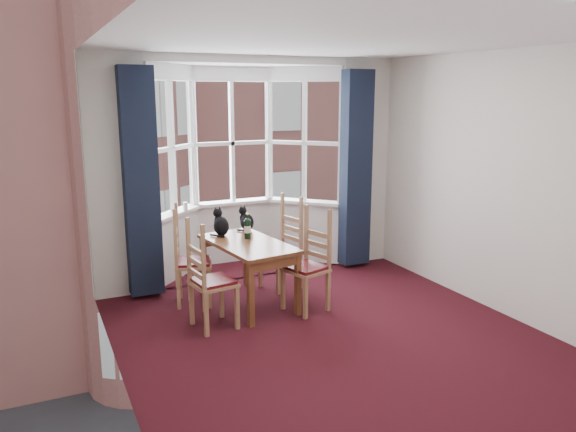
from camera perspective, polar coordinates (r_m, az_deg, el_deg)
floor at (r=5.55m, az=5.21°, el=-12.77°), size 4.50×4.50×0.00m
ceiling at (r=5.04m, az=5.86°, el=17.40°), size 4.50×4.50×0.00m
wall_left at (r=4.47m, az=-17.23°, el=-0.53°), size 0.00×4.50×4.50m
wall_right at (r=6.35m, az=21.32°, el=2.91°), size 0.00×4.50×4.50m
wall_near at (r=3.42m, az=24.92°, el=-5.03°), size 4.00×0.00×4.00m
wall_back_pier_left at (r=6.71m, az=-16.95°, el=3.69°), size 0.70×0.12×2.80m
wall_back_pier_right at (r=7.86m, az=7.65°, el=5.34°), size 0.70×0.12×2.80m
bay_window at (r=7.59m, az=-5.06°, el=5.15°), size 2.76×0.94×2.80m
curtain_left at (r=6.57m, az=-14.72°, el=3.22°), size 0.38×0.22×2.60m
curtain_right at (r=7.60m, az=6.90°, el=4.74°), size 0.38×0.22×2.60m
dining_table at (r=6.30m, az=-4.09°, el=-3.55°), size 0.84×1.34×0.73m
chair_left_near at (r=5.73m, az=-8.42°, el=-6.91°), size 0.45×0.47×0.92m
chair_left_far at (r=6.45m, az=-10.38°, el=-4.78°), size 0.50×0.52×0.92m
chair_right_near at (r=6.21m, az=2.41°, el=-5.25°), size 0.50×0.52×0.92m
chair_right_far at (r=6.91m, az=-0.21°, el=-3.40°), size 0.49×0.50×0.92m
cat_left at (r=6.59m, az=-6.85°, el=-0.86°), size 0.21×0.27×0.33m
cat_right at (r=6.81m, az=-4.24°, el=-0.46°), size 0.22×0.26×0.30m
wine_bottle at (r=6.40m, az=-4.15°, el=-1.18°), size 0.08×0.08×0.30m
candle_tall at (r=7.29m, az=-10.38°, el=0.94°), size 0.06×0.06×0.12m
street at (r=37.61m, az=-20.34°, el=-1.16°), size 80.00×80.00×0.00m
tenement_building at (r=18.53m, az=-17.19°, el=9.57°), size 18.40×7.80×15.20m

